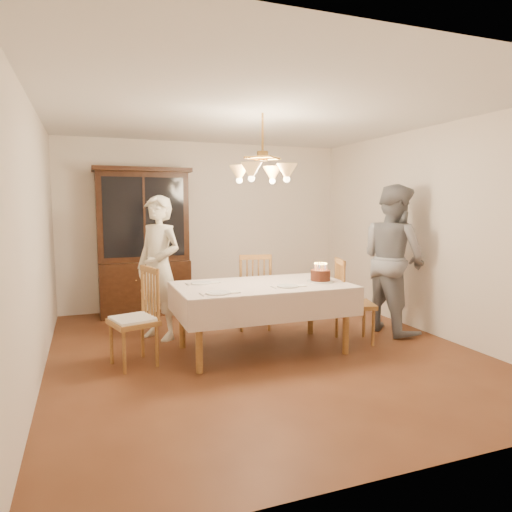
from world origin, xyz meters
name	(u,v)px	position (x,y,z in m)	size (l,w,h in m)	color
ground	(262,350)	(0.00, 0.00, 0.00)	(5.00, 5.00, 0.00)	#562C18
room_shell	(262,209)	(0.00, 0.00, 1.58)	(5.00, 5.00, 5.00)	white
dining_table	(262,291)	(0.00, 0.00, 0.68)	(1.90, 1.10, 0.76)	brown
china_hutch	(144,245)	(-1.01, 2.25, 1.04)	(1.38, 0.54, 2.16)	black
chair_far_side	(254,295)	(0.24, 0.92, 0.44)	(0.52, 0.51, 1.00)	brown
chair_left_end	(134,322)	(-1.39, 0.03, 0.45)	(0.53, 0.54, 1.00)	brown
chair_right_end	(354,305)	(1.14, -0.07, 0.44)	(0.53, 0.54, 1.00)	brown
elderly_woman	(159,268)	(-1.00, 0.89, 0.87)	(0.64, 0.42, 1.74)	white
adult_in_grey	(393,259)	(1.86, 0.17, 0.94)	(0.92, 0.71, 1.88)	slate
birthday_cake	(320,276)	(0.68, -0.09, 0.82)	(0.30, 0.30, 0.22)	white
place_setting_near_left	(220,293)	(-0.59, -0.35, 0.77)	(0.40, 0.25, 0.02)	white
place_setting_near_right	(289,286)	(0.21, -0.26, 0.77)	(0.38, 0.23, 0.02)	white
place_setting_far_left	(203,283)	(-0.61, 0.26, 0.77)	(0.38, 0.23, 0.02)	white
chandelier	(262,172)	(0.00, 0.00, 1.98)	(0.62, 0.62, 0.73)	#BF8C3F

